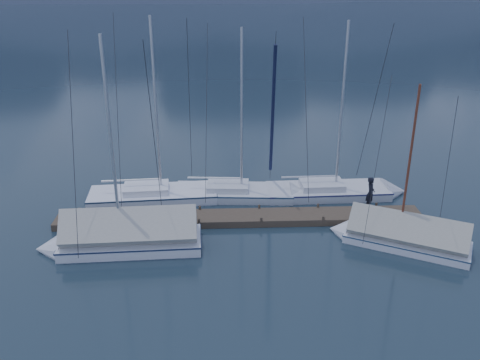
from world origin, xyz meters
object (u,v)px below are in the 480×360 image
Objects in this scene: sailboat_covered_near at (396,236)px; sailboat_covered_far at (118,238)px; sailboat_open_mid at (251,194)px; sailboat_open_right at (345,192)px; person at (370,193)px; sailboat_open_left at (172,195)px.

sailboat_covered_far reaches higher than sailboat_covered_near.
sailboat_covered_near is at bearing -0.59° from sailboat_covered_far.
sailboat_open_mid is 0.97× the size of sailboat_open_right.
sailboat_covered_far is 12.44m from person.
sailboat_open_right is 5.56m from sailboat_covered_near.
sailboat_open_right is at bearing 100.87° from sailboat_covered_near.
sailboat_covered_far is (-1.95, -5.25, 0.32)m from sailboat_open_left.
sailboat_covered_far reaches higher than sailboat_open_mid.
sailboat_covered_near is (6.23, -5.38, 0.23)m from sailboat_open_mid.
sailboat_covered_near reaches higher than person.
sailboat_open_mid is at bearing 139.20° from sailboat_covered_near.
person is (10.13, -2.36, 1.00)m from sailboat_open_left.
sailboat_open_right is (5.19, 0.07, 0.01)m from sailboat_open_mid.
sailboat_covered_far is at bearing -155.04° from sailboat_open_right.
sailboat_open_mid reaches higher than sailboat_covered_near.
person is at bearing -13.14° from sailboat_open_left.
sailboat_open_right reaches higher than sailboat_open_mid.
person is (0.64, -2.44, 1.01)m from sailboat_open_right.
sailboat_covered_near is 12.49m from sailboat_covered_far.
sailboat_open_left reaches higher than sailboat_covered_near.
sailboat_open_left is at bearing 69.58° from sailboat_covered_far.
sailboat_covered_far reaches higher than person.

